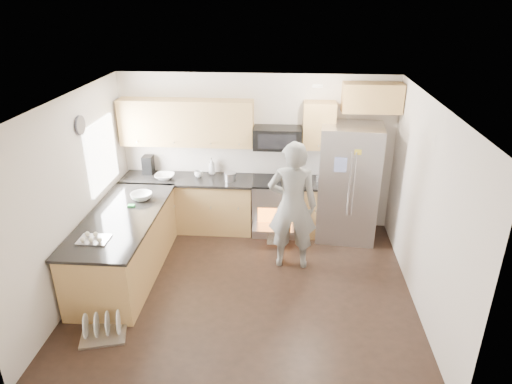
# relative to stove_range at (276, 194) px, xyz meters

# --- Properties ---
(ground) EXTENTS (4.50, 4.50, 0.00)m
(ground) POSITION_rel_stove_range_xyz_m (-0.35, -1.69, -0.68)
(ground) COLOR black
(ground) RESTS_ON ground
(room_shell) EXTENTS (4.54, 4.04, 2.62)m
(room_shell) POSITION_rel_stove_range_xyz_m (-0.39, -1.68, 1.00)
(room_shell) COLOR beige
(room_shell) RESTS_ON ground
(back_cabinet_run) EXTENTS (4.45, 0.64, 2.50)m
(back_cabinet_run) POSITION_rel_stove_range_xyz_m (-0.93, 0.05, 0.29)
(back_cabinet_run) COLOR #A98043
(back_cabinet_run) RESTS_ON ground
(peninsula) EXTENTS (0.96, 2.36, 1.02)m
(peninsula) POSITION_rel_stove_range_xyz_m (-2.10, -1.44, -0.21)
(peninsula) COLOR #A98043
(peninsula) RESTS_ON ground
(stove_range) EXTENTS (0.76, 0.97, 1.79)m
(stove_range) POSITION_rel_stove_range_xyz_m (0.00, 0.00, 0.00)
(stove_range) COLOR #B7B7BC
(stove_range) RESTS_ON ground
(refrigerator) EXTENTS (0.99, 0.80, 1.91)m
(refrigerator) POSITION_rel_stove_range_xyz_m (1.15, -0.09, 0.28)
(refrigerator) COLOR #B7B7BC
(refrigerator) RESTS_ON ground
(person) EXTENTS (0.71, 0.47, 1.93)m
(person) POSITION_rel_stove_range_xyz_m (0.26, -1.03, 0.29)
(person) COLOR gray
(person) RESTS_ON ground
(dish_rack) EXTENTS (0.61, 0.53, 0.32)m
(dish_rack) POSITION_rel_stove_range_xyz_m (-1.95, -2.77, -0.59)
(dish_rack) COLOR #B7B7BC
(dish_rack) RESTS_ON ground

